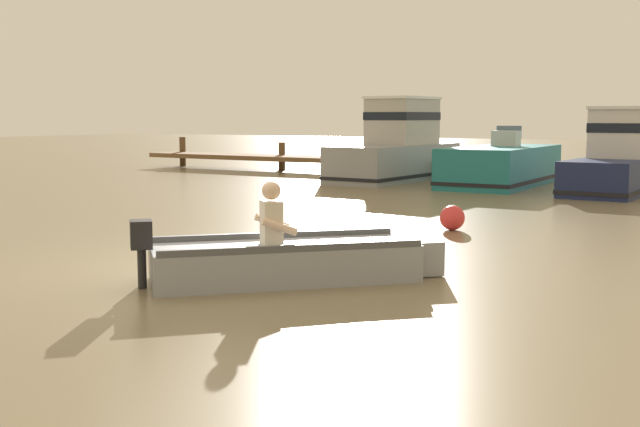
% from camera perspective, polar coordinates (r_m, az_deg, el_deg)
% --- Properties ---
extents(ground_plane, '(120.00, 120.00, 0.00)m').
position_cam_1_polar(ground_plane, '(10.58, -8.63, -3.70)').
color(ground_plane, '#7A6B4C').
extents(wooden_dock, '(15.14, 1.57, 1.14)m').
position_cam_1_polar(wooden_dock, '(27.29, 0.55, 3.88)').
color(wooden_dock, brown).
rests_on(wooden_dock, ground).
extents(rowboat_with_person, '(3.00, 3.13, 1.19)m').
position_cam_1_polar(rowboat_with_person, '(9.49, -2.18, -3.31)').
color(rowboat_with_person, gray).
rests_on(rowboat_with_person, ground).
extents(moored_boat_grey, '(2.16, 5.38, 2.55)m').
position_cam_1_polar(moored_boat_grey, '(24.60, 5.54, 4.59)').
color(moored_boat_grey, gray).
rests_on(moored_boat_grey, ground).
extents(moored_boat_teal, '(2.25, 5.23, 1.68)m').
position_cam_1_polar(moored_boat_teal, '(23.17, 12.83, 3.28)').
color(moored_boat_teal, '#1E727A').
rests_on(moored_boat_teal, ground).
extents(moored_boat_navy, '(1.88, 5.22, 2.20)m').
position_cam_1_polar(moored_boat_navy, '(22.11, 20.66, 3.56)').
color(moored_boat_navy, '#19234C').
rests_on(moored_boat_navy, ground).
extents(mooring_buoy, '(0.43, 0.43, 0.43)m').
position_cam_1_polar(mooring_buoy, '(13.85, 9.44, -0.30)').
color(mooring_buoy, red).
rests_on(mooring_buoy, ground).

